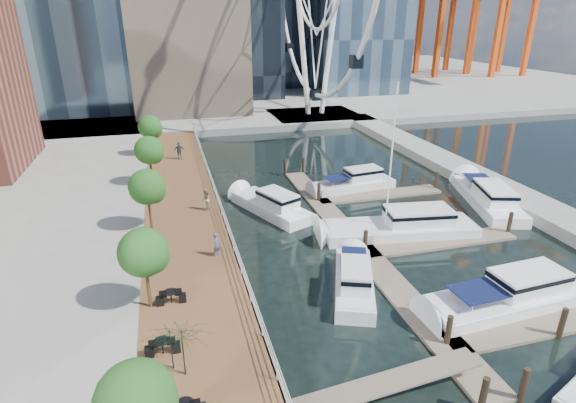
{
  "coord_description": "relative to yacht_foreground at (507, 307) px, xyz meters",
  "views": [
    {
      "loc": [
        -9.6,
        -17.56,
        15.41
      ],
      "look_at": [
        -1.57,
        11.76,
        3.0
      ],
      "focal_mm": 28.0,
      "sensor_mm": 36.0,
      "label": 1
    }
  ],
  "objects": [
    {
      "name": "breakwater",
      "position": [
        11.69,
        20.01,
        0.5
      ],
      "size": [
        4.0,
        60.0,
        1.0
      ],
      "primitive_type": "cube",
      "color": "gray",
      "rests_on": "ground"
    },
    {
      "name": "pedestrian_mid",
      "position": [
        -15.47,
        16.42,
        1.91
      ],
      "size": [
        0.85,
        1.0,
        1.83
      ],
      "primitive_type": "imported",
      "rotation": [
        0.0,
        0.0,
        -1.76
      ],
      "color": "gray",
      "rests_on": "boardwalk"
    },
    {
      "name": "railing",
      "position": [
        -14.41,
        15.01,
        1.52
      ],
      "size": [
        0.1,
        60.0,
        1.05
      ],
      "primitive_type": null,
      "color": "white",
      "rests_on": "boardwalk"
    },
    {
      "name": "ground",
      "position": [
        -8.31,
        0.01,
        0.0
      ],
      "size": [
        520.0,
        520.0,
        0.0
      ],
      "primitive_type": "plane",
      "color": "black",
      "rests_on": "ground"
    },
    {
      "name": "port_cranes",
      "position": [
        59.36,
        95.68,
        20.0
      ],
      "size": [
        40.0,
        52.0,
        38.0
      ],
      "color": "#D84C14",
      "rests_on": "ground"
    },
    {
      "name": "yacht_foreground",
      "position": [
        0.0,
        0.0,
        0.0
      ],
      "size": [
        11.18,
        3.59,
        2.15
      ],
      "primitive_type": null,
      "rotation": [
        0.0,
        0.0,
        1.63
      ],
      "color": "white",
      "rests_on": "ground"
    },
    {
      "name": "pier",
      "position": [
        5.69,
        52.01,
        0.5
      ],
      "size": [
        14.0,
        12.0,
        1.0
      ],
      "primitive_type": "cube",
      "color": "gray",
      "rests_on": "ground"
    },
    {
      "name": "land_far",
      "position": [
        -8.31,
        102.01,
        0.5
      ],
      "size": [
        200.0,
        114.0,
        1.0
      ],
      "primitive_type": "cube",
      "color": "gray",
      "rests_on": "ground"
    },
    {
      "name": "moored_yachts",
      "position": [
        -1.08,
        9.83,
        0.0
      ],
      "size": [
        25.39,
        31.48,
        11.5
      ],
      "color": "silver",
      "rests_on": "ground"
    },
    {
      "name": "pedestrian_far",
      "position": [
        -16.83,
        31.61,
        1.97
      ],
      "size": [
        1.15,
        0.51,
        1.94
      ],
      "primitive_type": "imported",
      "rotation": [
        0.0,
        0.0,
        3.11
      ],
      "color": "#343841",
      "rests_on": "boardwalk"
    },
    {
      "name": "pedestrian_near",
      "position": [
        -15.54,
        8.67,
        1.81
      ],
      "size": [
        0.69,
        0.69,
        1.61
      ],
      "primitive_type": "imported",
      "rotation": [
        0.0,
        0.0,
        0.8
      ],
      "color": "#4F566A",
      "rests_on": "boardwalk"
    },
    {
      "name": "boardwalk",
      "position": [
        -17.31,
        15.01,
        0.5
      ],
      "size": [
        6.0,
        60.0,
        1.0
      ],
      "primitive_type": "cube",
      "color": "brown",
      "rests_on": "ground"
    },
    {
      "name": "street_trees",
      "position": [
        -19.71,
        14.01,
        4.29
      ],
      "size": [
        2.6,
        42.6,
        4.6
      ],
      "color": "#3F2B1C",
      "rests_on": "ground"
    },
    {
      "name": "seawall",
      "position": [
        -14.31,
        15.01,
        0.5
      ],
      "size": [
        0.25,
        60.0,
        1.0
      ],
      "primitive_type": "cube",
      "color": "#595954",
      "rests_on": "ground"
    },
    {
      "name": "cafe_seating",
      "position": [
        -18.16,
        -4.35,
        2.18
      ],
      "size": [
        3.73,
        10.72,
        2.47
      ],
      "color": "#103B16",
      "rests_on": "ground"
    },
    {
      "name": "floating_docks",
      "position": [
        -0.34,
        9.99,
        0.49
      ],
      "size": [
        16.0,
        34.0,
        2.6
      ],
      "color": "#6D6051",
      "rests_on": "ground"
    },
    {
      "name": "cafe_tables",
      "position": [
        -18.71,
        -1.99,
        1.37
      ],
      "size": [
        2.5,
        13.7,
        0.74
      ],
      "color": "black",
      "rests_on": "ground"
    }
  ]
}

